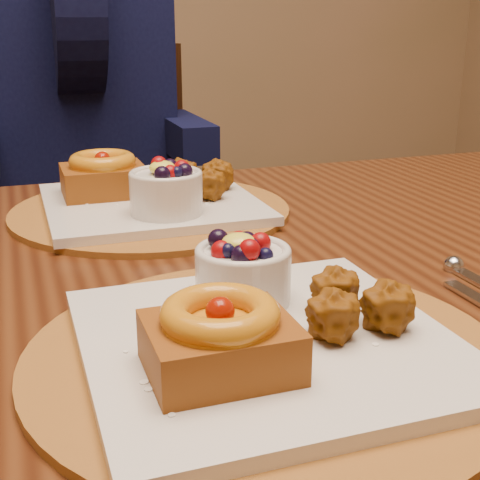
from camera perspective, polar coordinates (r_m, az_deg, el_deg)
name	(u,v)px	position (r m, az deg, el deg)	size (l,w,h in m)	color
dining_table	(195,330)	(0.76, -3.90, -7.70)	(1.60, 0.90, 0.76)	#331509
place_setting_near	(262,330)	(0.53, 1.91, -7.72)	(0.38, 0.38, 0.08)	brown
place_setting_far	(149,196)	(0.92, -7.77, 3.75)	(0.38, 0.38, 0.09)	brown
chair_far	(100,240)	(1.56, -11.82, 0.01)	(0.46, 0.46, 0.96)	black
diner	(75,77)	(1.57, -13.87, 13.35)	(0.51, 0.49, 0.83)	black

